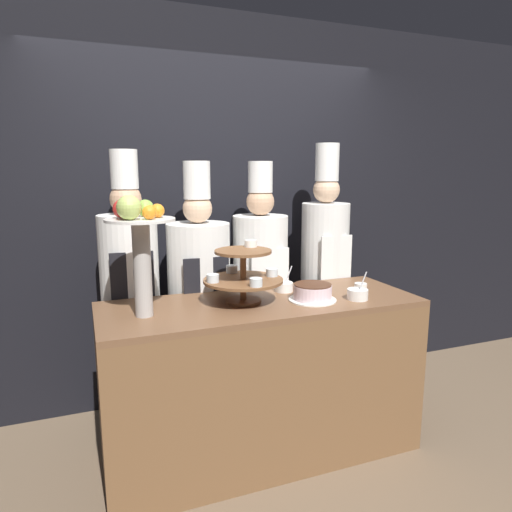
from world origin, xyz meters
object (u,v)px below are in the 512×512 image
(cup_white, at_px, (361,288))
(serving_bowl_far, at_px, (284,287))
(chef_left, at_px, (130,284))
(tiered_stand, at_px, (243,274))
(chef_center_left, at_px, (199,287))
(chef_right, at_px, (324,263))
(serving_bowl_near, at_px, (358,294))
(cake_round, at_px, (313,293))
(chef_center_right, at_px, (260,278))
(fruit_pedestal, at_px, (139,236))

(cup_white, height_order, serving_bowl_far, serving_bowl_far)
(cup_white, relative_size, chef_left, 0.04)
(cup_white, bearing_deg, tiered_stand, 174.52)
(cup_white, xyz_separation_m, chef_center_left, (-0.88, 0.56, -0.04))
(chef_center_left, xyz_separation_m, chef_right, (0.94, 0.00, 0.09))
(chef_right, bearing_deg, chef_center_left, -180.00)
(chef_left, height_order, chef_center_left, chef_left)
(serving_bowl_near, xyz_separation_m, chef_left, (-1.23, 0.68, 0.01))
(tiered_stand, xyz_separation_m, chef_center_left, (-0.14, 0.49, -0.18))
(tiered_stand, distance_m, serving_bowl_far, 0.37)
(cake_round, relative_size, serving_bowl_near, 1.70)
(cake_round, bearing_deg, chef_center_left, 131.17)
(chef_right, bearing_deg, chef_center_right, -180.00)
(chef_center_right, bearing_deg, fruit_pedestal, -147.84)
(serving_bowl_far, distance_m, chef_center_left, 0.58)
(serving_bowl_near, xyz_separation_m, chef_center_left, (-0.78, 0.68, -0.05))
(serving_bowl_far, relative_size, chef_center_left, 0.09)
(cake_round, height_order, chef_left, chef_left)
(serving_bowl_near, bearing_deg, cake_round, 163.63)
(serving_bowl_far, distance_m, chef_center_right, 0.36)
(chef_right, bearing_deg, serving_bowl_far, -143.88)
(cake_round, distance_m, serving_bowl_far, 0.26)
(cup_white, bearing_deg, chef_center_right, 128.52)
(fruit_pedestal, bearing_deg, serving_bowl_far, 12.23)
(chef_center_right, bearing_deg, cake_round, -81.47)
(tiered_stand, distance_m, fruit_pedestal, 0.63)
(fruit_pedestal, height_order, chef_left, chef_left)
(chef_left, bearing_deg, cup_white, -22.92)
(tiered_stand, distance_m, chef_center_right, 0.59)
(chef_center_left, bearing_deg, tiered_stand, -74.11)
(chef_center_right, distance_m, chef_right, 0.51)
(chef_left, bearing_deg, fruit_pedestal, -89.36)
(tiered_stand, xyz_separation_m, cup_white, (0.74, -0.07, -0.14))
(serving_bowl_far, xyz_separation_m, chef_center_left, (-0.46, 0.36, -0.04))
(chef_right, bearing_deg, tiered_stand, -148.65)
(cake_round, height_order, chef_center_right, chef_center_right)
(serving_bowl_near, xyz_separation_m, serving_bowl_far, (-0.33, 0.32, -0.00))
(cup_white, xyz_separation_m, serving_bowl_near, (-0.10, -0.12, 0.00))
(fruit_pedestal, xyz_separation_m, serving_bowl_far, (0.89, 0.19, -0.39))
(cup_white, relative_size, serving_bowl_far, 0.48)
(chef_center_right, bearing_deg, chef_right, 0.00)
(cake_round, xyz_separation_m, cup_white, (0.36, 0.04, -0.02))
(fruit_pedestal, distance_m, chef_left, 0.67)
(fruit_pedestal, relative_size, chef_left, 0.35)
(tiered_stand, relative_size, chef_center_right, 0.26)
(tiered_stand, relative_size, chef_center_left, 0.26)
(cake_round, distance_m, chef_right, 0.73)
(serving_bowl_far, bearing_deg, serving_bowl_near, -44.40)
(chef_right, bearing_deg, cup_white, -96.17)
(tiered_stand, bearing_deg, cup_white, -5.48)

